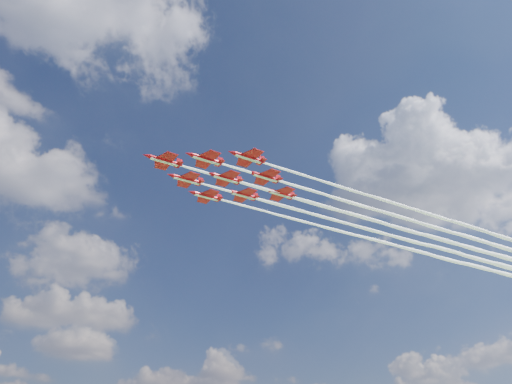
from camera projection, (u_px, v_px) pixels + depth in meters
The scene contains 9 objects.
jet_lead at pixel (367, 218), 173.90m from camera, with size 157.84×10.17×2.90m.
jet_row2_port at pixel (402, 217), 173.19m from camera, with size 157.84×10.17×2.90m.
jet_row2_starb at pixel (375, 231), 183.38m from camera, with size 157.84×10.17×2.90m.
jet_row3_port at pixel (436, 216), 172.47m from camera, with size 157.84×10.17×2.90m.
jet_row3_centre at pixel (408, 230), 182.66m from camera, with size 157.84×10.17×2.90m.
jet_row3_starb at pixel (382, 242), 192.85m from camera, with size 157.84×10.17×2.90m.
jet_row4_port at pixel (441, 229), 181.95m from camera, with size 157.84×10.17×2.90m.
jet_row4_starb at pixel (413, 241), 192.13m from camera, with size 157.84×10.17×2.90m.
jet_tail at pixel (444, 240), 191.42m from camera, with size 157.84×10.17×2.90m.
Camera 1 is at (-54.51, -116.97, 7.22)m, focal length 35.00 mm.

